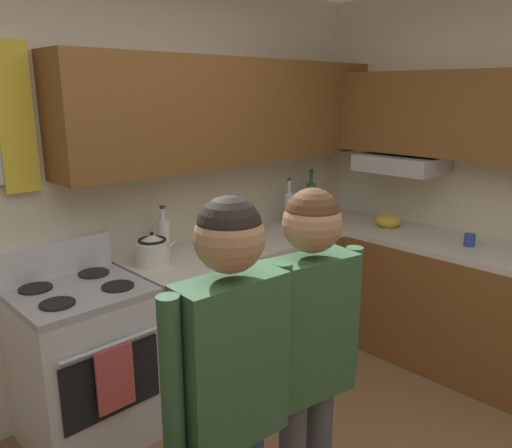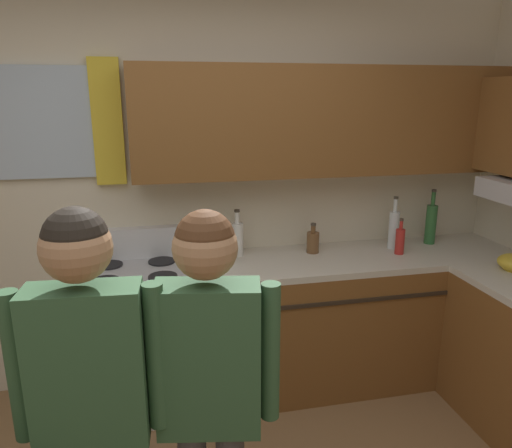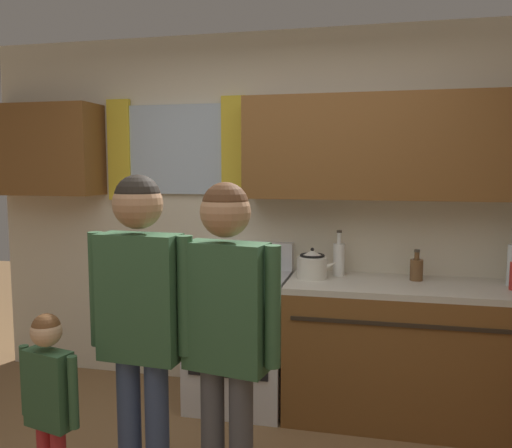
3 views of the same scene
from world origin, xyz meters
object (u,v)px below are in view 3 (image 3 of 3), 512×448
stovetop_kettle (312,264)px  adult_holding_child (140,311)px  stove_oven (240,337)px  small_child (49,397)px  bottle_squat_brown (416,269)px  bottle_milk_white (339,258)px  adult_in_plaid (226,320)px

stovetop_kettle → adult_holding_child: bearing=-113.2°
stove_oven → stovetop_kettle: stovetop_kettle is taller
small_child → stove_oven: bearing=71.6°
bottle_squat_brown → stove_oven: bearing=-174.4°
bottle_milk_white → adult_in_plaid: bearing=-103.7°
stove_oven → bottle_milk_white: size_ratio=3.51×
bottle_squat_brown → stovetop_kettle: size_ratio=0.75×
bottle_milk_white → adult_holding_child: (-0.76, -1.52, -0.00)m
stove_oven → bottle_squat_brown: bottle_squat_brown is taller
stove_oven → bottle_squat_brown: (1.17, 0.12, 0.51)m
adult_in_plaid → small_child: bearing=-170.9°
bottle_milk_white → small_child: (-1.15, -1.63, -0.39)m
stove_oven → bottle_milk_white: 0.88m
adult_holding_child → adult_in_plaid: size_ratio=1.02×
bottle_milk_white → adult_holding_child: size_ratio=0.19×
bottle_milk_white → small_child: 2.03m
bottle_squat_brown → adult_in_plaid: (-0.88, -1.46, 0.02)m
adult_holding_child → adult_in_plaid: bearing=0.9°
bottle_milk_white → small_child: bearing=-125.1°
bottle_squat_brown → small_child: size_ratio=0.20×
stove_oven → stovetop_kettle: (0.49, 0.03, 0.53)m
adult_holding_child → small_child: bearing=-163.1°
adult_in_plaid → bottle_squat_brown: bearing=59.0°
bottle_milk_white → adult_in_plaid: size_ratio=0.20×
stove_oven → small_child: stove_oven is taller
adult_in_plaid → small_child: 0.87m
adult_holding_child → bottle_milk_white: bearing=63.4°
bottle_milk_white → stovetop_kettle: bottle_milk_white is taller
bottle_squat_brown → small_child: bearing=-136.3°
stove_oven → adult_holding_child: 1.46m
bottle_squat_brown → stovetop_kettle: stovetop_kettle is taller
small_child → adult_in_plaid: bearing=9.1°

